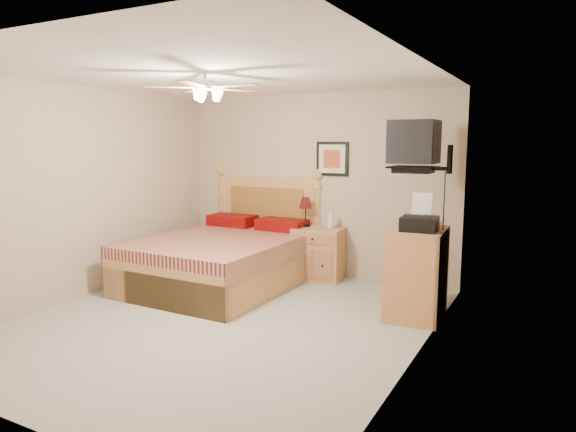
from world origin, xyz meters
name	(u,v)px	position (x,y,z in m)	size (l,w,h in m)	color
floor	(222,321)	(0.00, 0.00, 0.00)	(4.50, 4.50, 0.00)	#9D978E
ceiling	(217,74)	(0.00, 0.00, 2.50)	(4.00, 4.50, 0.04)	white
wall_back	(315,185)	(0.00, 2.25, 1.25)	(4.00, 0.04, 2.50)	tan
wall_front	(8,240)	(0.00, -2.25, 1.25)	(4.00, 0.04, 2.50)	tan
wall_left	(82,193)	(-2.00, 0.00, 1.25)	(0.04, 4.50, 2.50)	tan
wall_right	(418,215)	(2.00, 0.00, 1.25)	(0.04, 4.50, 2.50)	tan
bed	(221,228)	(-0.79, 1.12, 0.75)	(1.77, 2.32, 1.50)	#B98941
nightstand	(319,253)	(0.18, 2.00, 0.35)	(0.65, 0.49, 0.70)	#AC6D41
table_lamp	(306,212)	(-0.03, 2.03, 0.90)	(0.22, 0.22, 0.40)	#500E0F
lotion_bottle	(331,219)	(0.35, 2.03, 0.83)	(0.10, 0.10, 0.26)	silver
framed_picture	(332,159)	(0.27, 2.23, 1.62)	(0.46, 0.04, 0.46)	black
dresser	(417,273)	(1.73, 1.13, 0.47)	(0.55, 0.80, 0.94)	#A65F31
fax_machine	(420,212)	(1.76, 1.03, 1.13)	(0.36, 0.38, 0.38)	black
magazine_lower	(422,225)	(1.71, 1.36, 0.95)	(0.18, 0.24, 0.02)	beige
magazine_upper	(425,222)	(1.73, 1.40, 0.98)	(0.18, 0.25, 0.02)	gray
wall_tv	(428,146)	(1.75, 1.34, 1.81)	(0.56, 0.46, 0.58)	black
ceiling_fan	(205,87)	(0.00, -0.20, 2.36)	(1.14, 1.14, 0.28)	silver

